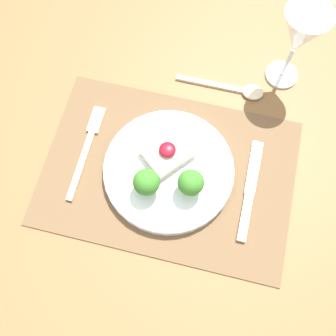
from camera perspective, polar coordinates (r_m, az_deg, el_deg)
name	(u,v)px	position (r m, az deg, el deg)	size (l,w,h in m)	color
ground_plane	(168,242)	(1.51, 0.05, -10.64)	(8.00, 8.00, 0.00)	gray
dining_table	(169,189)	(0.85, 0.08, -3.01)	(1.23, 0.97, 0.78)	brown
placemat	(169,172)	(0.75, 0.09, -0.59)	(0.47, 0.33, 0.00)	brown
dinner_plate	(168,170)	(0.73, -0.01, -0.28)	(0.25, 0.25, 0.08)	silver
fork	(88,145)	(0.78, -11.57, 3.28)	(0.02, 0.20, 0.01)	beige
knife	(249,196)	(0.75, 11.63, -4.05)	(0.02, 0.20, 0.01)	beige
spoon	(238,89)	(0.84, 10.16, 11.17)	(0.18, 0.04, 0.01)	beige
wine_glass_near	(300,35)	(0.79, 18.64, 17.80)	(0.09, 0.09, 0.18)	white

